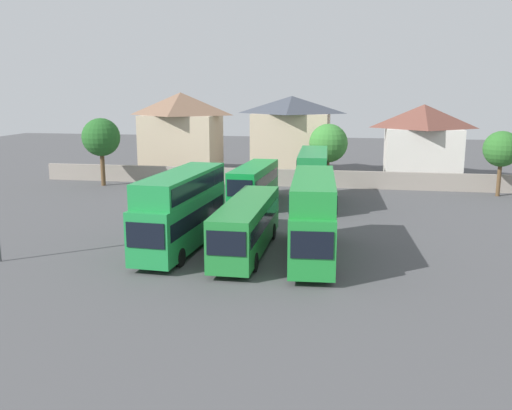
{
  "coord_description": "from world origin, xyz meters",
  "views": [
    {
      "loc": [
        6.53,
        -33.28,
        10.15
      ],
      "look_at": [
        0.0,
        3.0,
        2.56
      ],
      "focal_mm": 39.69,
      "sensor_mm": 36.0,
      "label": 1
    }
  ],
  "objects_px": {
    "bus_1": "(181,207)",
    "bus_3": "(313,213)",
    "tree_behind_wall": "(328,143)",
    "tree_left_of_lot": "(501,149)",
    "bus_5": "(313,175)",
    "tree_right_of_lot": "(101,138)",
    "house_terrace_left": "(181,133)",
    "house_terrace_centre": "(291,135)",
    "bus_2": "(247,224)",
    "house_terrace_right": "(422,141)",
    "bus_4": "(254,182)"
  },
  "relations": [
    {
      "from": "bus_1",
      "to": "house_terrace_right",
      "type": "relative_size",
      "value": 1.27
    },
    {
      "from": "bus_4",
      "to": "house_terrace_centre",
      "type": "xyz_separation_m",
      "value": [
        1.18,
        18.35,
        2.78
      ]
    },
    {
      "from": "house_terrace_centre",
      "to": "bus_1",
      "type": "bearing_deg",
      "value": -95.12
    },
    {
      "from": "tree_behind_wall",
      "to": "bus_5",
      "type": "bearing_deg",
      "value": -93.15
    },
    {
      "from": "bus_2",
      "to": "bus_3",
      "type": "distance_m",
      "value": 4.25
    },
    {
      "from": "tree_behind_wall",
      "to": "tree_left_of_lot",
      "type": "bearing_deg",
      "value": -15.19
    },
    {
      "from": "bus_3",
      "to": "bus_5",
      "type": "xyz_separation_m",
      "value": [
        -1.29,
        16.0,
        -0.11
      ]
    },
    {
      "from": "bus_3",
      "to": "bus_5",
      "type": "distance_m",
      "value": 16.05
    },
    {
      "from": "house_terrace_left",
      "to": "house_terrace_centre",
      "type": "bearing_deg",
      "value": 6.96
    },
    {
      "from": "tree_left_of_lot",
      "to": "tree_behind_wall",
      "type": "relative_size",
      "value": 0.96
    },
    {
      "from": "tree_left_of_lot",
      "to": "tree_right_of_lot",
      "type": "height_order",
      "value": "tree_right_of_lot"
    },
    {
      "from": "house_terrace_left",
      "to": "house_terrace_right",
      "type": "height_order",
      "value": "house_terrace_left"
    },
    {
      "from": "house_terrace_left",
      "to": "tree_right_of_lot",
      "type": "xyz_separation_m",
      "value": [
        -5.6,
        -10.11,
        0.15
      ]
    },
    {
      "from": "bus_3",
      "to": "bus_1",
      "type": "bearing_deg",
      "value": -96.76
    },
    {
      "from": "bus_3",
      "to": "tree_left_of_lot",
      "type": "xyz_separation_m",
      "value": [
        15.95,
        23.53,
        1.71
      ]
    },
    {
      "from": "house_terrace_left",
      "to": "tree_left_of_lot",
      "type": "distance_m",
      "value": 35.68
    },
    {
      "from": "bus_4",
      "to": "house_terrace_left",
      "type": "bearing_deg",
      "value": -141.61
    },
    {
      "from": "bus_4",
      "to": "tree_behind_wall",
      "type": "bearing_deg",
      "value": 156.76
    },
    {
      "from": "house_terrace_right",
      "to": "bus_5",
      "type": "bearing_deg",
      "value": -121.63
    },
    {
      "from": "house_terrace_left",
      "to": "house_terrace_right",
      "type": "bearing_deg",
      "value": 2.75
    },
    {
      "from": "bus_3",
      "to": "house_terrace_centre",
      "type": "bearing_deg",
      "value": -175.06
    },
    {
      "from": "bus_1",
      "to": "tree_behind_wall",
      "type": "relative_size",
      "value": 1.7
    },
    {
      "from": "bus_2",
      "to": "bus_3",
      "type": "bearing_deg",
      "value": 85.52
    },
    {
      "from": "house_terrace_centre",
      "to": "bus_5",
      "type": "bearing_deg",
      "value": -77.41
    },
    {
      "from": "house_terrace_centre",
      "to": "tree_right_of_lot",
      "type": "bearing_deg",
      "value": -148.05
    },
    {
      "from": "tree_left_of_lot",
      "to": "house_terrace_right",
      "type": "bearing_deg",
      "value": 120.45
    },
    {
      "from": "bus_5",
      "to": "house_terrace_left",
      "type": "relative_size",
      "value": 1.11
    },
    {
      "from": "tree_behind_wall",
      "to": "tree_right_of_lot",
      "type": "bearing_deg",
      "value": -166.84
    },
    {
      "from": "bus_2",
      "to": "tree_right_of_lot",
      "type": "height_order",
      "value": "tree_right_of_lot"
    },
    {
      "from": "bus_3",
      "to": "tree_behind_wall",
      "type": "distance_m",
      "value": 28.08
    },
    {
      "from": "bus_1",
      "to": "tree_left_of_lot",
      "type": "distance_m",
      "value": 33.62
    },
    {
      "from": "bus_1",
      "to": "house_terrace_centre",
      "type": "relative_size",
      "value": 1.18
    },
    {
      "from": "house_terrace_left",
      "to": "tree_left_of_lot",
      "type": "height_order",
      "value": "house_terrace_left"
    },
    {
      "from": "house_terrace_right",
      "to": "tree_behind_wall",
      "type": "distance_m",
      "value": 12.01
    },
    {
      "from": "house_terrace_right",
      "to": "tree_left_of_lot",
      "type": "distance_m",
      "value": 12.14
    },
    {
      "from": "house_terrace_centre",
      "to": "tree_behind_wall",
      "type": "distance_m",
      "value": 7.82
    },
    {
      "from": "bus_1",
      "to": "tree_behind_wall",
      "type": "height_order",
      "value": "tree_behind_wall"
    },
    {
      "from": "bus_1",
      "to": "bus_3",
      "type": "distance_m",
      "value": 8.4
    },
    {
      "from": "bus_5",
      "to": "tree_left_of_lot",
      "type": "bearing_deg",
      "value": 110.62
    },
    {
      "from": "bus_3",
      "to": "house_terrace_left",
      "type": "bearing_deg",
      "value": -154.36
    },
    {
      "from": "bus_1",
      "to": "bus_4",
      "type": "xyz_separation_m",
      "value": [
        1.85,
        15.49,
        -0.85
      ]
    },
    {
      "from": "bus_1",
      "to": "tree_right_of_lot",
      "type": "bearing_deg",
      "value": -141.21
    },
    {
      "from": "bus_2",
      "to": "house_terrace_right",
      "type": "height_order",
      "value": "house_terrace_right"
    },
    {
      "from": "bus_3",
      "to": "bus_4",
      "type": "bearing_deg",
      "value": -161.6
    },
    {
      "from": "bus_4",
      "to": "tree_left_of_lot",
      "type": "bearing_deg",
      "value": 111.5
    },
    {
      "from": "bus_5",
      "to": "tree_behind_wall",
      "type": "distance_m",
      "value": 12.17
    },
    {
      "from": "bus_5",
      "to": "house_terrace_centre",
      "type": "xyz_separation_m",
      "value": [
        -4.07,
        18.25,
        2.04
      ]
    },
    {
      "from": "bus_4",
      "to": "house_terrace_centre",
      "type": "distance_m",
      "value": 18.6
    },
    {
      "from": "house_terrace_right",
      "to": "tree_right_of_lot",
      "type": "xyz_separation_m",
      "value": [
        -33.95,
        -11.47,
        0.81
      ]
    },
    {
      "from": "bus_2",
      "to": "bus_4",
      "type": "height_order",
      "value": "bus_4"
    }
  ]
}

